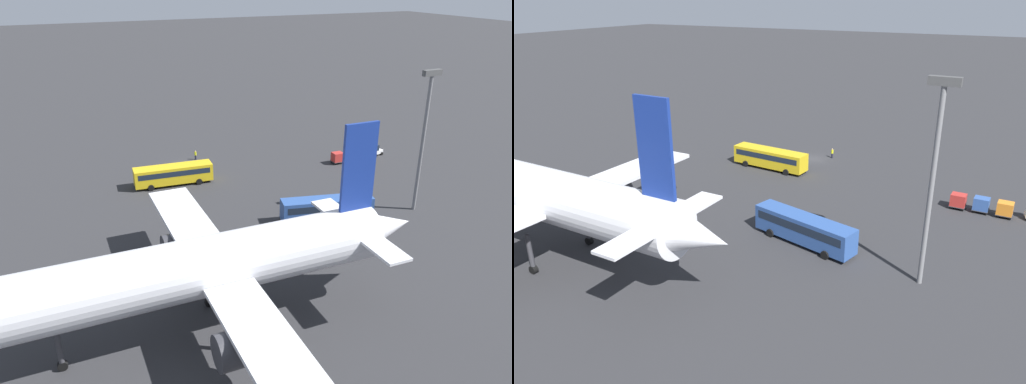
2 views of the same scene
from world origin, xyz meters
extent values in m
plane|color=#2D2D30|center=(0.00, 0.00, 0.00)|extent=(600.00, 600.00, 0.00)
cylinder|color=silver|center=(11.73, 45.04, 7.30)|extent=(36.76, 6.24, 5.61)
cone|color=silver|center=(-8.29, 45.38, 7.30)|extent=(7.38, 5.18, 5.05)
cube|color=silver|center=(9.70, 33.83, 6.60)|extent=(5.06, 16.95, 0.44)
cube|color=navy|center=(-4.77, 45.32, 14.60)|extent=(3.67, 0.42, 8.98)
cube|color=silver|center=(-5.14, 45.33, 7.86)|extent=(2.82, 14.64, 0.28)
cylinder|color=#38383D|center=(10.84, 36.34, 4.83)|extent=(4.45, 3.16, 3.09)
cylinder|color=#38383D|center=(9.96, 48.72, 2.25)|extent=(0.50, 0.50, 4.49)
cylinder|color=black|center=(9.96, 48.72, 0.45)|extent=(0.91, 0.52, 0.90)
cylinder|color=#38383D|center=(9.83, 41.42, 2.25)|extent=(0.50, 0.50, 4.49)
cylinder|color=black|center=(9.83, 41.42, 0.45)|extent=(0.91, 0.52, 0.90)
cube|color=gold|center=(4.27, 7.98, 1.83)|extent=(12.89, 3.92, 2.77)
cube|color=#192333|center=(4.27, 7.98, 2.32)|extent=(11.88, 3.87, 0.89)
cylinder|color=black|center=(8.32, 9.13, 0.50)|extent=(1.02, 0.38, 1.00)
cylinder|color=black|center=(8.07, 6.17, 0.50)|extent=(1.02, 0.38, 1.00)
cylinder|color=black|center=(0.48, 9.80, 0.50)|extent=(1.02, 0.38, 1.00)
cylinder|color=black|center=(0.23, 6.84, 0.50)|extent=(1.02, 0.38, 1.00)
cube|color=#2D5199|center=(-11.74, 29.48, 1.92)|extent=(13.14, 5.61, 2.93)
cube|color=#192333|center=(-11.74, 29.48, 2.43)|extent=(12.15, 5.40, 0.94)
cylinder|color=black|center=(-7.53, 29.86, 0.50)|extent=(1.04, 0.53, 1.00)
cylinder|color=black|center=(-8.18, 27.20, 0.50)|extent=(1.04, 0.53, 1.00)
cylinder|color=black|center=(-15.29, 31.76, 0.50)|extent=(1.04, 0.53, 1.00)
cylinder|color=black|center=(-15.94, 29.10, 0.50)|extent=(1.04, 0.53, 1.00)
cylinder|color=#1E1E2D|center=(-2.66, -1.99, 0.42)|extent=(0.32, 0.32, 0.85)
cylinder|color=yellow|center=(-2.66, -1.99, 1.18)|extent=(0.38, 0.38, 0.65)
sphere|color=tan|center=(-2.66, -1.99, 1.62)|extent=(0.24, 0.24, 0.24)
cube|color=#38383D|center=(-31.39, 10.63, 0.41)|extent=(2.05, 1.75, 0.10)
cube|color=orange|center=(-31.39, 10.63, 1.26)|extent=(1.95, 1.66, 1.60)
cylinder|color=black|center=(-30.60, 11.24, 0.18)|extent=(0.36, 0.13, 0.36)
cylinder|color=black|center=(-30.65, 9.96, 0.18)|extent=(0.36, 0.13, 0.36)
cylinder|color=black|center=(-32.12, 11.30, 0.18)|extent=(0.36, 0.13, 0.36)
cylinder|color=black|center=(-32.17, 10.02, 0.18)|extent=(0.36, 0.13, 0.36)
cube|color=#38383D|center=(-28.52, 10.46, 0.41)|extent=(2.05, 1.75, 0.10)
cube|color=#33569E|center=(-28.52, 10.46, 1.26)|extent=(1.95, 1.66, 1.60)
cylinder|color=black|center=(-27.73, 11.08, 0.18)|extent=(0.36, 0.13, 0.36)
cylinder|color=black|center=(-27.78, 9.80, 0.18)|extent=(0.36, 0.13, 0.36)
cylinder|color=black|center=(-29.25, 11.13, 0.18)|extent=(0.36, 0.13, 0.36)
cylinder|color=black|center=(-29.30, 9.85, 0.18)|extent=(0.36, 0.13, 0.36)
cube|color=#38383D|center=(-25.64, 10.57, 0.41)|extent=(2.05, 1.75, 0.10)
cube|color=#B72D28|center=(-25.64, 10.57, 1.26)|extent=(1.95, 1.66, 1.60)
cylinder|color=black|center=(-24.86, 11.18, 0.18)|extent=(0.36, 0.13, 0.36)
cylinder|color=black|center=(-24.91, 9.90, 0.18)|extent=(0.36, 0.13, 0.36)
cylinder|color=black|center=(-26.38, 11.23, 0.18)|extent=(0.36, 0.13, 0.36)
cylinder|color=black|center=(-26.43, 9.95, 0.18)|extent=(0.36, 0.13, 0.36)
cylinder|color=slate|center=(-25.41, 31.60, 9.76)|extent=(0.50, 0.50, 19.51)
cube|color=#4C4C4C|center=(-25.41, 31.60, 19.91)|extent=(2.80, 0.70, 0.80)
camera|label=1|loc=(22.93, 82.60, 31.97)|focal=35.00mm
camera|label=2|loc=(-32.69, 76.41, 26.90)|focal=35.00mm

